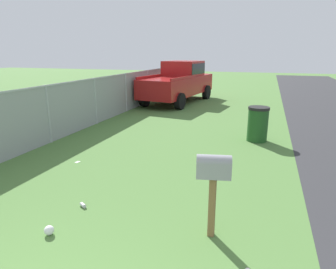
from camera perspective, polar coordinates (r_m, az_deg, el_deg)
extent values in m
cube|color=brown|center=(4.34, 8.39, -13.53)|extent=(0.09, 0.09, 0.90)
cube|color=gray|center=(4.10, 8.70, -6.66)|extent=(0.29, 0.50, 0.22)
cylinder|color=gray|center=(4.06, 8.76, -5.23)|extent=(0.29, 0.50, 0.20)
cube|color=red|center=(4.18, 9.00, -5.28)|extent=(0.02, 0.04, 0.18)
cube|color=maroon|center=(15.60, 1.90, 9.36)|extent=(5.63, 2.63, 0.90)
cube|color=maroon|center=(16.13, 2.92, 12.51)|extent=(2.07, 1.97, 0.76)
cube|color=black|center=(16.13, 2.92, 12.51)|extent=(2.02, 2.00, 0.53)
cube|color=maroon|center=(14.89, -3.11, 11.03)|extent=(2.80, 0.48, 0.12)
cube|color=maroon|center=(14.12, 3.08, 10.78)|extent=(2.80, 0.48, 0.12)
cylinder|color=black|center=(17.67, 1.56, 8.45)|extent=(0.79, 0.37, 0.76)
cylinder|color=black|center=(16.96, 7.35, 8.04)|extent=(0.79, 0.37, 0.76)
cylinder|color=black|center=(14.53, -4.48, 6.88)|extent=(0.79, 0.37, 0.76)
cylinder|color=black|center=(13.67, 2.30, 6.37)|extent=(0.79, 0.37, 0.76)
cylinder|color=#1E4C1E|center=(9.12, 16.74, 1.68)|extent=(0.58, 0.58, 0.94)
cylinder|color=black|center=(9.02, 16.99, 4.81)|extent=(0.61, 0.61, 0.08)
cylinder|color=#9EA3A8|center=(9.16, -21.87, 3.59)|extent=(0.07, 0.07, 1.66)
cylinder|color=#9EA3A8|center=(11.14, -13.70, 6.21)|extent=(0.07, 0.07, 1.66)
cylinder|color=#9EA3A8|center=(13.29, -8.03, 7.94)|extent=(0.07, 0.07, 1.66)
cylinder|color=#9EA3A8|center=(15.54, -3.94, 9.13)|extent=(0.07, 0.07, 1.66)
cylinder|color=#9EA3A8|center=(17.85, -0.88, 9.98)|extent=(0.07, 0.07, 1.66)
cube|color=#9EA3A8|center=(11.04, -13.97, 10.31)|extent=(14.91, 0.04, 0.04)
cube|color=gray|center=(11.14, -13.70, 6.21)|extent=(14.91, 0.01, 1.66)
sphere|color=silver|center=(4.82, -21.76, -16.63)|extent=(0.14, 0.14, 0.14)
cylinder|color=silver|center=(5.40, -15.93, -12.84)|extent=(0.12, 0.14, 0.07)
cube|color=silver|center=(7.49, -16.90, -5.03)|extent=(0.13, 0.11, 0.01)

